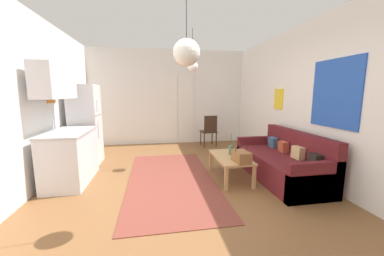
{
  "coord_description": "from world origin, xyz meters",
  "views": [
    {
      "loc": [
        -0.45,
        -3.17,
        1.54
      ],
      "look_at": [
        0.29,
        1.15,
        0.85
      ],
      "focal_mm": 20.8,
      "sensor_mm": 36.0,
      "label": 1
    }
  ],
  "objects_px": {
    "couch": "(283,163)",
    "refrigerator": "(86,125)",
    "accent_chair": "(209,130)",
    "bamboo_vase": "(231,150)",
    "handbag": "(241,156)",
    "pendant_lamp_far": "(193,66)",
    "coffee_table": "(230,159)",
    "pendant_lamp_near": "(186,53)"
  },
  "relations": [
    {
      "from": "coffee_table",
      "to": "accent_chair",
      "type": "height_order",
      "value": "accent_chair"
    },
    {
      "from": "coffee_table",
      "to": "accent_chair",
      "type": "bearing_deg",
      "value": 84.73
    },
    {
      "from": "couch",
      "to": "pendant_lamp_far",
      "type": "distance_m",
      "value": 2.57
    },
    {
      "from": "couch",
      "to": "handbag",
      "type": "bearing_deg",
      "value": -166.33
    },
    {
      "from": "accent_chair",
      "to": "pendant_lamp_far",
      "type": "bearing_deg",
      "value": 57.93
    },
    {
      "from": "handbag",
      "to": "refrigerator",
      "type": "xyz_separation_m",
      "value": [
        -2.85,
        1.76,
        0.34
      ]
    },
    {
      "from": "pendant_lamp_near",
      "to": "handbag",
      "type": "bearing_deg",
      "value": 38.89
    },
    {
      "from": "couch",
      "to": "coffee_table",
      "type": "xyz_separation_m",
      "value": [
        -0.95,
        0.14,
        0.09
      ]
    },
    {
      "from": "accent_chair",
      "to": "pendant_lamp_far",
      "type": "relative_size",
      "value": 1.08
    },
    {
      "from": "accent_chair",
      "to": "pendant_lamp_near",
      "type": "height_order",
      "value": "pendant_lamp_near"
    },
    {
      "from": "handbag",
      "to": "pendant_lamp_far",
      "type": "distance_m",
      "value": 2.11
    },
    {
      "from": "bamboo_vase",
      "to": "refrigerator",
      "type": "distance_m",
      "value": 3.14
    },
    {
      "from": "bamboo_vase",
      "to": "accent_chair",
      "type": "relative_size",
      "value": 0.43
    },
    {
      "from": "handbag",
      "to": "accent_chair",
      "type": "bearing_deg",
      "value": 86.52
    },
    {
      "from": "refrigerator",
      "to": "pendant_lamp_far",
      "type": "distance_m",
      "value": 2.62
    },
    {
      "from": "bamboo_vase",
      "to": "pendant_lamp_far",
      "type": "bearing_deg",
      "value": 123.75
    },
    {
      "from": "couch",
      "to": "pendant_lamp_near",
      "type": "bearing_deg",
      "value": -151.51
    },
    {
      "from": "pendant_lamp_far",
      "to": "bamboo_vase",
      "type": "bearing_deg",
      "value": -56.25
    },
    {
      "from": "bamboo_vase",
      "to": "refrigerator",
      "type": "relative_size",
      "value": 0.23
    },
    {
      "from": "coffee_table",
      "to": "bamboo_vase",
      "type": "xyz_separation_m",
      "value": [
        0.04,
        0.08,
        0.14
      ]
    },
    {
      "from": "couch",
      "to": "bamboo_vase",
      "type": "relative_size",
      "value": 4.9
    },
    {
      "from": "accent_chair",
      "to": "pendant_lamp_far",
      "type": "distance_m",
      "value": 2.32
    },
    {
      "from": "couch",
      "to": "accent_chair",
      "type": "distance_m",
      "value": 2.7
    },
    {
      "from": "couch",
      "to": "refrigerator",
      "type": "bearing_deg",
      "value": 157.68
    },
    {
      "from": "coffee_table",
      "to": "accent_chair",
      "type": "relative_size",
      "value": 1.14
    },
    {
      "from": "accent_chair",
      "to": "pendant_lamp_far",
      "type": "xyz_separation_m",
      "value": [
        -0.76,
        -1.51,
        1.58
      ]
    },
    {
      "from": "handbag",
      "to": "accent_chair",
      "type": "distance_m",
      "value": 2.81
    },
    {
      "from": "couch",
      "to": "handbag",
      "type": "relative_size",
      "value": 5.57
    },
    {
      "from": "pendant_lamp_far",
      "to": "couch",
      "type": "bearing_deg",
      "value": -35.85
    },
    {
      "from": "refrigerator",
      "to": "accent_chair",
      "type": "distance_m",
      "value": 3.22
    },
    {
      "from": "couch",
      "to": "bamboo_vase",
      "type": "xyz_separation_m",
      "value": [
        -0.92,
        0.22,
        0.23
      ]
    },
    {
      "from": "refrigerator",
      "to": "pendant_lamp_near",
      "type": "relative_size",
      "value": 1.75
    },
    {
      "from": "pendant_lamp_near",
      "to": "pendant_lamp_far",
      "type": "bearing_deg",
      "value": 78.34
    },
    {
      "from": "couch",
      "to": "handbag",
      "type": "xyz_separation_m",
      "value": [
        -0.9,
        -0.22,
        0.24
      ]
    },
    {
      "from": "coffee_table",
      "to": "pendant_lamp_near",
      "type": "relative_size",
      "value": 1.05
    },
    {
      "from": "bamboo_vase",
      "to": "accent_chair",
      "type": "bearing_deg",
      "value": 85.44
    },
    {
      "from": "coffee_table",
      "to": "pendant_lamp_near",
      "type": "distance_m",
      "value": 2.22
    },
    {
      "from": "bamboo_vase",
      "to": "handbag",
      "type": "relative_size",
      "value": 1.14
    },
    {
      "from": "coffee_table",
      "to": "refrigerator",
      "type": "height_order",
      "value": "refrigerator"
    },
    {
      "from": "accent_chair",
      "to": "coffee_table",
      "type": "bearing_deg",
      "value": 79.17
    },
    {
      "from": "couch",
      "to": "coffee_table",
      "type": "height_order",
      "value": "couch"
    },
    {
      "from": "couch",
      "to": "accent_chair",
      "type": "xyz_separation_m",
      "value": [
        -0.73,
        2.59,
        0.22
      ]
    }
  ]
}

